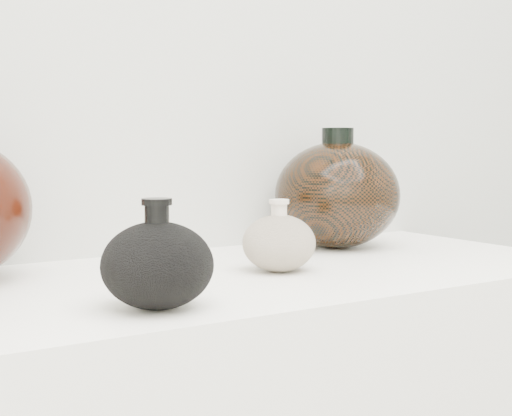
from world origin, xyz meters
TOP-DOWN VIEW (x-y plane):
  - black_gourd_vase at (-0.17, 0.79)m, footprint 0.17×0.17m
  - cream_gourd_vase at (0.08, 0.92)m, footprint 0.13×0.13m
  - right_round_pot at (0.32, 1.08)m, footprint 0.28×0.28m

SIDE VIEW (x-z plane):
  - cream_gourd_vase at x=0.08m, z-range 0.89..1.00m
  - black_gourd_vase at x=-0.17m, z-range 0.89..1.02m
  - right_round_pot at x=0.32m, z-range 0.89..1.11m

